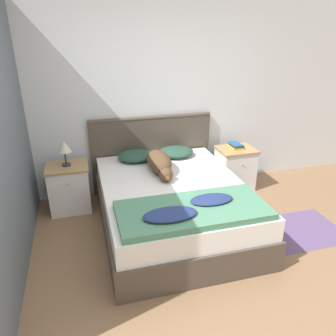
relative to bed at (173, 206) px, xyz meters
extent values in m
plane|color=#896647|center=(-0.06, -0.99, -0.28)|extent=(16.00, 16.00, 0.00)
cube|color=silver|center=(-0.06, 1.14, 0.99)|extent=(9.00, 0.06, 2.55)
cube|color=slate|center=(-1.62, 0.06, 0.99)|extent=(0.06, 3.10, 2.55)
cube|color=#4C4238|center=(0.00, 0.00, -0.11)|extent=(1.62, 2.09, 0.34)
cube|color=white|center=(0.00, 0.00, 0.17)|extent=(1.56, 2.03, 0.24)
cube|color=#4C4238|center=(0.00, 1.07, 0.25)|extent=(1.70, 0.04, 1.06)
cylinder|color=#4C4238|center=(0.00, 1.07, 0.78)|extent=(1.70, 0.06, 0.06)
cube|color=white|center=(-1.16, 0.76, 0.01)|extent=(0.49, 0.41, 0.58)
cube|color=tan|center=(-1.16, 0.76, 0.32)|extent=(0.52, 0.44, 0.03)
sphere|color=tan|center=(-1.16, 0.54, 0.17)|extent=(0.02, 0.02, 0.02)
cube|color=white|center=(1.16, 0.76, 0.01)|extent=(0.49, 0.41, 0.58)
cube|color=tan|center=(1.16, 0.76, 0.32)|extent=(0.52, 0.44, 0.03)
sphere|color=tan|center=(1.16, 0.54, 0.17)|extent=(0.02, 0.02, 0.02)
ellipsoid|color=#284C3D|center=(-0.28, 0.80, 0.35)|extent=(0.48, 0.40, 0.12)
ellipsoid|color=#284C3D|center=(0.28, 0.80, 0.35)|extent=(0.48, 0.40, 0.12)
cube|color=#4C8466|center=(0.00, -0.67, 0.32)|extent=(1.43, 0.65, 0.06)
ellipsoid|color=navy|center=(-0.25, -0.77, 0.38)|extent=(0.50, 0.26, 0.06)
ellipsoid|color=navy|center=(0.22, -0.60, 0.37)|extent=(0.43, 0.23, 0.05)
ellipsoid|color=brown|center=(-0.07, 0.39, 0.41)|extent=(0.28, 0.56, 0.23)
sphere|color=brown|center=(-0.07, 0.07, 0.37)|extent=(0.16, 0.16, 0.16)
ellipsoid|color=brown|center=(-0.07, 0.01, 0.36)|extent=(0.07, 0.09, 0.06)
cone|color=brown|center=(-0.11, 0.09, 0.43)|extent=(0.05, 0.05, 0.06)
cone|color=brown|center=(-0.02, 0.09, 0.43)|extent=(0.05, 0.05, 0.06)
ellipsoid|color=brown|center=(-0.02, 0.63, 0.34)|extent=(0.17, 0.25, 0.08)
cube|color=gold|center=(1.15, 0.79, 0.34)|extent=(0.17, 0.23, 0.03)
cube|color=#232328|center=(1.17, 0.78, 0.37)|extent=(0.15, 0.21, 0.02)
cube|color=#285689|center=(1.16, 0.79, 0.39)|extent=(0.14, 0.23, 0.02)
cylinder|color=#2D2D33|center=(-1.16, 0.77, 0.34)|extent=(0.11, 0.11, 0.02)
cylinder|color=#2D2D33|center=(-1.16, 0.77, 0.43)|extent=(0.02, 0.02, 0.16)
cone|color=beige|center=(-1.16, 0.77, 0.58)|extent=(0.17, 0.17, 0.14)
cube|color=#604C75|center=(1.43, -0.48, -0.28)|extent=(0.94, 0.74, 0.00)
camera|label=1|loc=(-0.94, -3.19, 1.92)|focal=35.00mm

